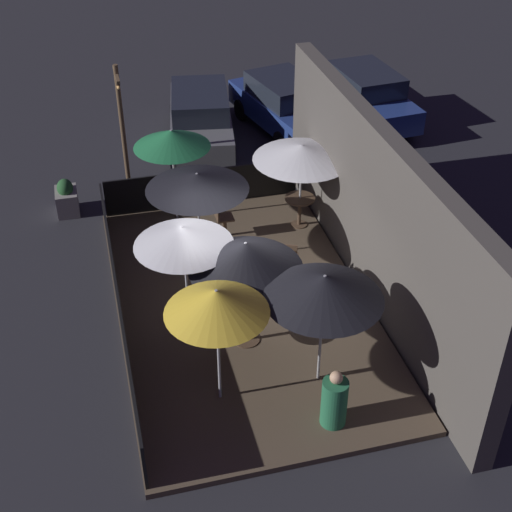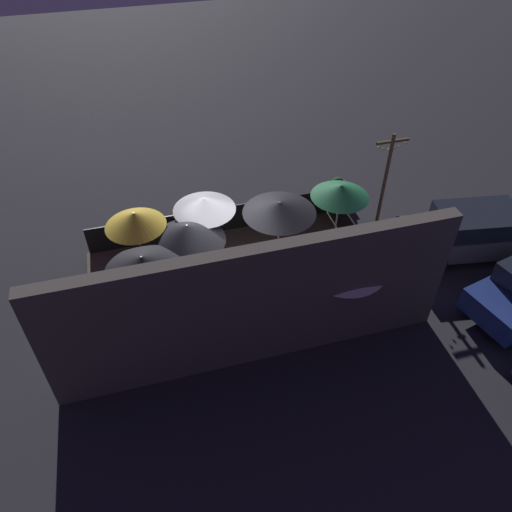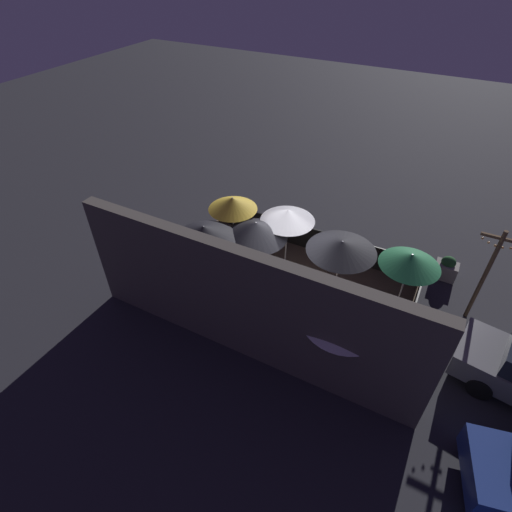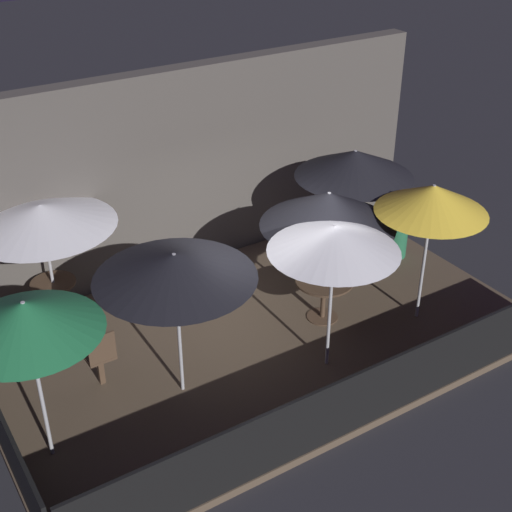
# 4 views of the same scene
# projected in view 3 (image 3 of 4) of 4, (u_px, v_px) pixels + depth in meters

# --- Properties ---
(ground_plane) EXTENTS (60.00, 60.00, 0.00)m
(ground_plane) POSITION_uv_depth(u_px,v_px,m) (282.00, 291.00, 13.65)
(ground_plane) COLOR #26262B
(patio_deck) EXTENTS (8.33, 5.02, 0.12)m
(patio_deck) POSITION_uv_depth(u_px,v_px,m) (282.00, 289.00, 13.61)
(patio_deck) COLOR brown
(patio_deck) RESTS_ON ground_plane
(building_wall) EXTENTS (9.93, 0.36, 3.71)m
(building_wall) POSITION_uv_depth(u_px,v_px,m) (242.00, 305.00, 10.60)
(building_wall) COLOR #4C4742
(building_wall) RESTS_ON ground_plane
(fence_front) EXTENTS (8.13, 0.05, 0.95)m
(fence_front) POSITION_uv_depth(u_px,v_px,m) (311.00, 239.00, 14.96)
(fence_front) COLOR black
(fence_front) RESTS_ON patio_deck
(fence_side_left) EXTENTS (0.05, 4.82, 0.95)m
(fence_side_left) POSITION_uv_depth(u_px,v_px,m) (410.00, 322.00, 11.79)
(fence_side_left) COLOR black
(fence_side_left) RESTS_ON patio_deck
(patio_umbrella_0) EXTENTS (2.09, 2.09, 2.25)m
(patio_umbrella_0) POSITION_uv_depth(u_px,v_px,m) (256.00, 229.00, 12.84)
(patio_umbrella_0) COLOR #B2B2B7
(patio_umbrella_0) RESTS_ON patio_deck
(patio_umbrella_1) EXTENTS (2.24, 2.24, 2.11)m
(patio_umbrella_1) POSITION_uv_depth(u_px,v_px,m) (345.00, 316.00, 10.03)
(patio_umbrella_1) COLOR #B2B2B7
(patio_umbrella_1) RESTS_ON patio_deck
(patio_umbrella_2) EXTENTS (1.72, 1.72, 2.36)m
(patio_umbrella_2) POSITION_uv_depth(u_px,v_px,m) (233.00, 203.00, 13.77)
(patio_umbrella_2) COLOR #B2B2B7
(patio_umbrella_2) RESTS_ON patio_deck
(patio_umbrella_3) EXTENTS (1.84, 1.84, 2.34)m
(patio_umbrella_3) POSITION_uv_depth(u_px,v_px,m) (288.00, 215.00, 13.18)
(patio_umbrella_3) COLOR #B2B2B7
(patio_umbrella_3) RESTS_ON patio_deck
(patio_umbrella_4) EXTENTS (2.16, 2.16, 2.23)m
(patio_umbrella_4) POSITION_uv_depth(u_px,v_px,m) (342.00, 246.00, 12.05)
(patio_umbrella_4) COLOR #B2B2B7
(patio_umbrella_4) RESTS_ON patio_deck
(patio_umbrella_5) EXTENTS (2.03, 2.03, 2.30)m
(patio_umbrella_5) POSITION_uv_depth(u_px,v_px,m) (204.00, 232.00, 12.57)
(patio_umbrella_5) COLOR #B2B2B7
(patio_umbrella_5) RESTS_ON patio_deck
(patio_umbrella_6) EXTENTS (1.77, 1.77, 2.32)m
(patio_umbrella_6) POSITION_uv_depth(u_px,v_px,m) (411.00, 260.00, 11.44)
(patio_umbrella_6) COLOR #B2B2B7
(patio_umbrella_6) RESTS_ON patio_deck
(dining_table_0) EXTENTS (0.93, 0.93, 0.72)m
(dining_table_0) POSITION_uv_depth(u_px,v_px,m) (256.00, 263.00, 13.73)
(dining_table_0) COLOR #4C3828
(dining_table_0) RESTS_ON patio_deck
(dining_table_1) EXTENTS (0.71, 0.71, 0.75)m
(dining_table_1) POSITION_uv_depth(u_px,v_px,m) (338.00, 349.00, 10.89)
(dining_table_1) COLOR #4C3828
(dining_table_1) RESTS_ON patio_deck
(patio_chair_0) EXTENTS (0.53, 0.53, 0.95)m
(patio_chair_0) POSITION_uv_depth(u_px,v_px,m) (285.00, 305.00, 12.24)
(patio_chair_0) COLOR #4C3828
(patio_chair_0) RESTS_ON patio_deck
(patio_chair_1) EXTENTS (0.40, 0.40, 0.96)m
(patio_chair_1) POSITION_uv_depth(u_px,v_px,m) (357.00, 306.00, 12.22)
(patio_chair_1) COLOR #4C3828
(patio_chair_1) RESTS_ON patio_deck
(patron_0) EXTENTS (0.62, 0.62, 1.13)m
(patron_0) POSITION_uv_depth(u_px,v_px,m) (184.00, 259.00, 14.01)
(patron_0) COLOR #236642
(patron_0) RESTS_ON patio_deck
(planter_box) EXTENTS (0.75, 0.52, 0.90)m
(planter_box) POSITION_uv_depth(u_px,v_px,m) (446.00, 268.00, 13.94)
(planter_box) COLOR gray
(planter_box) RESTS_ON ground_plane
(light_post) EXTENTS (1.10, 0.12, 3.32)m
(light_post) POSITION_uv_depth(u_px,v_px,m) (487.00, 272.00, 11.59)
(light_post) COLOR brown
(light_post) RESTS_ON ground_plane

